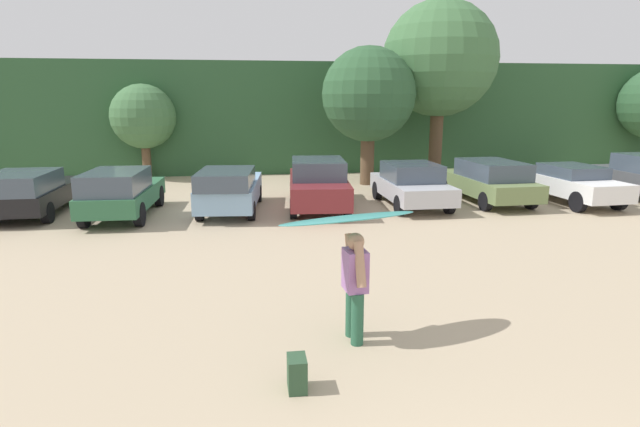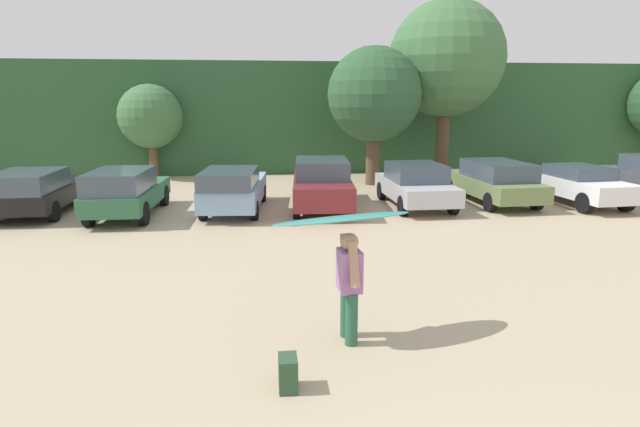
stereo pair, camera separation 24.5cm
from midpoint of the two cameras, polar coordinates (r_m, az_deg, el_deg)
name	(u,v)px [view 2 (the right image)]	position (r m, az deg, el deg)	size (l,w,h in m)	color
hillside_ridge	(297,115)	(31.08, -2.42, 11.07)	(108.00, 12.00, 5.45)	#2D5633
tree_far_left	(151,117)	(24.98, -18.35, 10.34)	(2.95, 2.95, 4.36)	brown
tree_center_left	(374,95)	(22.03, 6.48, 13.16)	(4.00, 4.00, 5.86)	brown
tree_center_right	(447,59)	(24.36, 14.42, 16.55)	(5.17, 5.17, 8.02)	brown
parked_car_black	(37,190)	(18.60, -29.06, 2.31)	(2.03, 4.60, 1.48)	black
parked_car_forest_green	(126,191)	(16.95, -20.72, 2.39)	(1.88, 4.43, 1.56)	#2D6642
parked_car_sky_blue	(233,188)	(16.81, -9.35, 2.83)	(2.15, 4.66, 1.51)	#84ADD1
parked_car_maroon	(322,183)	(17.22, 0.60, 3.46)	(2.27, 4.90, 1.68)	maroon
parked_car_silver	(415,184)	(17.80, 11.13, 3.26)	(1.94, 4.20, 1.50)	silver
parked_car_olive_green	(494,181)	(19.23, 19.39, 3.54)	(2.06, 4.78, 1.52)	#6B7F4C
parked_car_white	(578,184)	(20.14, 27.47, 3.03)	(1.99, 4.37, 1.36)	white
person_adult	(349,281)	(7.71, 4.26, -7.62)	(0.35, 0.83, 1.72)	#26593F
surfboard_teal	(344,218)	(7.52, 3.65, -0.56)	(2.34, 1.25, 0.15)	teal
backpack_dropped	(288,373)	(6.78, -2.55, -17.60)	(0.24, 0.34, 0.45)	#2D4C33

